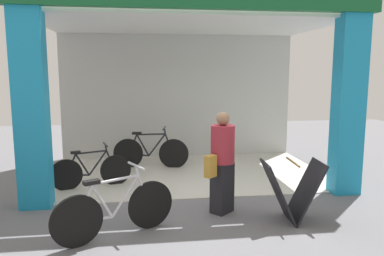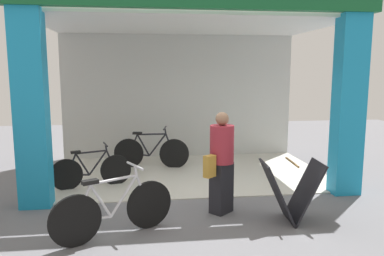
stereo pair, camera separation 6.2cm
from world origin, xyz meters
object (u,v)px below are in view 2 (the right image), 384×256
pedestrian_1 (221,161)px  sandwich_board_sign (291,191)px  bicycle_parked_0 (114,209)px  bicycle_inside_1 (91,171)px  bicycle_inside_0 (151,152)px

pedestrian_1 → sandwich_board_sign: bearing=-26.1°
bicycle_parked_0 → pedestrian_1: 1.83m
bicycle_parked_0 → pedestrian_1: bearing=23.1°
sandwich_board_sign → pedestrian_1: 1.15m
pedestrian_1 → bicycle_inside_1: bearing=144.2°
bicycle_inside_0 → bicycle_inside_1: 1.81m
bicycle_inside_1 → pedestrian_1: size_ratio=0.93×
bicycle_inside_1 → bicycle_parked_0: (0.61, -2.31, 0.05)m
sandwich_board_sign → bicycle_parked_0: bearing=-175.2°
sandwich_board_sign → bicycle_inside_0: bearing=120.4°
bicycle_inside_0 → pedestrian_1: (1.05, -2.97, 0.46)m
pedestrian_1 → bicycle_inside_0: bearing=109.4°
sandwich_board_sign → pedestrian_1: (-0.97, 0.48, 0.38)m
bicycle_parked_0 → pedestrian_1: pedestrian_1 is taller
bicycle_inside_0 → bicycle_parked_0: 3.71m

